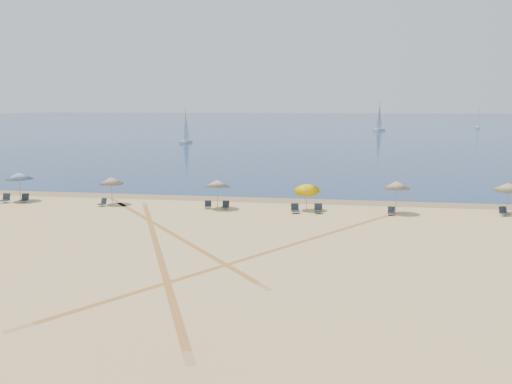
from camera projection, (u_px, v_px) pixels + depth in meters
ground at (180, 299)px, 22.82m from camera, size 160.00×160.00×0.00m
ocean at (330, 122)px, 242.03m from camera, size 500.00×500.00×0.00m
wet_sand at (264, 200)px, 46.20m from camera, size 500.00×500.00×0.00m
umbrella_0 at (19, 176)px, 45.31m from camera, size 2.26×2.26×2.45m
umbrella_1 at (111, 181)px, 43.84m from camera, size 1.96×1.97×2.27m
umbrella_2 at (217, 183)px, 42.08m from camera, size 2.11×2.15×2.34m
umbrella_3 at (307, 187)px, 41.35m from camera, size 1.97×2.04×2.37m
umbrella_4 at (397, 185)px, 40.18m from camera, size 1.96×1.96×2.48m
umbrella_5 at (508, 187)px, 40.03m from camera, size 2.17×2.19×2.37m
chair_0 at (6, 199)px, 44.83m from camera, size 0.65×0.75×0.74m
chair_1 at (25, 198)px, 44.99m from camera, size 0.67×0.76×0.71m
chair_2 at (103, 203)px, 43.30m from camera, size 0.67×0.73×0.62m
chair_3 at (208, 205)px, 42.26m from camera, size 0.63×0.69×0.61m
chair_4 at (226, 205)px, 42.15m from camera, size 0.53×0.62×0.63m
chair_5 at (295, 209)px, 40.54m from camera, size 0.74×0.81×0.70m
chair_6 at (318, 209)px, 40.49m from camera, size 0.64×0.73×0.71m
chair_7 at (391, 211)px, 39.79m from camera, size 0.57×0.65×0.61m
chair_8 at (504, 212)px, 39.60m from camera, size 0.70×0.76×0.66m
sailboat_0 at (379, 122)px, 160.17m from camera, size 3.95×6.01×8.85m
sailboat_1 at (478, 122)px, 176.08m from camera, size 2.32×4.79×6.91m
sailboat_2 at (186, 133)px, 111.97m from camera, size 1.52×4.75×6.97m
tire_tracks at (193, 241)px, 32.38m from camera, size 47.83×45.01×0.00m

